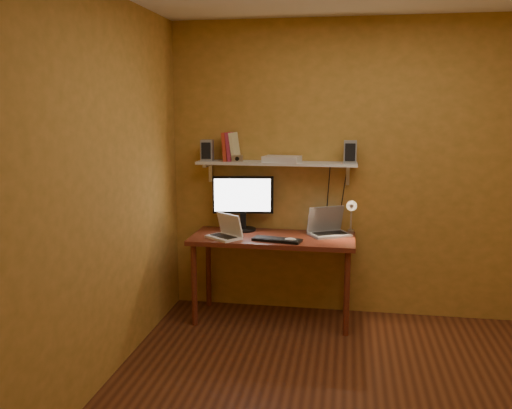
% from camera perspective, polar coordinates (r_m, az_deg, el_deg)
% --- Properties ---
extents(room, '(3.44, 3.24, 2.64)m').
position_cam_1_polar(room, '(3.26, 11.64, 0.41)').
color(room, brown).
rests_on(room, ground).
extents(desk, '(1.40, 0.60, 0.75)m').
position_cam_1_polar(desk, '(4.69, 1.78, -4.39)').
color(desk, maroon).
rests_on(desk, ground).
extents(wall_shelf, '(1.40, 0.25, 0.21)m').
position_cam_1_polar(wall_shelf, '(4.75, 2.15, 4.33)').
color(wall_shelf, silver).
rests_on(wall_shelf, room).
extents(monitor, '(0.54, 0.26, 0.49)m').
position_cam_1_polar(monitor, '(4.84, -1.37, 0.46)').
color(monitor, black).
rests_on(monitor, desk).
extents(laptop, '(0.40, 0.37, 0.25)m').
position_cam_1_polar(laptop, '(4.76, 7.55, -2.38)').
color(laptop, gray).
rests_on(laptop, desk).
extents(netbook, '(0.34, 0.33, 0.21)m').
position_cam_1_polar(netbook, '(4.60, -3.14, -2.84)').
color(netbook, white).
rests_on(netbook, desk).
extents(keyboard, '(0.42, 0.21, 0.02)m').
position_cam_1_polar(keyboard, '(4.50, 2.23, -3.73)').
color(keyboard, black).
rests_on(keyboard, desk).
extents(mouse, '(0.10, 0.07, 0.04)m').
position_cam_1_polar(mouse, '(4.47, 3.64, -3.74)').
color(mouse, white).
rests_on(mouse, desk).
extents(desk_lamp, '(0.09, 0.23, 0.38)m').
position_cam_1_polar(desk_lamp, '(4.70, 10.01, -0.81)').
color(desk_lamp, silver).
rests_on(desk_lamp, desk).
extents(speaker_left, '(0.11, 0.11, 0.19)m').
position_cam_1_polar(speaker_left, '(4.85, -5.16, 5.71)').
color(speaker_left, gray).
rests_on(speaker_left, wall_shelf).
extents(speaker_right, '(0.11, 0.11, 0.19)m').
position_cam_1_polar(speaker_right, '(4.70, 9.88, 5.49)').
color(speaker_right, gray).
rests_on(speaker_right, wall_shelf).
extents(books, '(0.15, 0.18, 0.25)m').
position_cam_1_polar(books, '(4.82, -2.67, 6.10)').
color(books, red).
rests_on(books, wall_shelf).
extents(shelf_camera, '(0.10, 0.05, 0.06)m').
position_cam_1_polar(shelf_camera, '(4.73, -1.99, 4.86)').
color(shelf_camera, silver).
rests_on(shelf_camera, wall_shelf).
extents(router, '(0.34, 0.25, 0.05)m').
position_cam_1_polar(router, '(4.73, 2.75, 4.81)').
color(router, white).
rests_on(router, wall_shelf).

